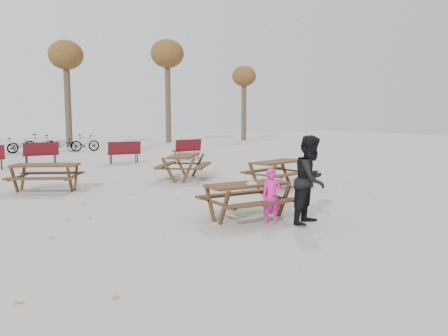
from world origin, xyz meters
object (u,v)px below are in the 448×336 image
child (272,197)px  adult (311,180)px  picnic_table_north (46,178)px  food_tray (252,183)px  soda_bottle (249,181)px  main_picnic_table (247,192)px  picnic_table_east (278,174)px  picnic_table_far (184,167)px

child → adult: adult is taller
adult → picnic_table_north: adult is taller
food_tray → soda_bottle: size_ratio=1.06×
food_tray → adult: bearing=-42.3°
main_picnic_table → food_tray: (0.00, -0.16, 0.21)m
soda_bottle → picnic_table_north: (-3.20, 5.92, -0.45)m
adult → picnic_table_east: adult is taller
picnic_table_east → picnic_table_far: picnic_table_far is taller
adult → picnic_table_north: size_ratio=0.98×
picnic_table_north → food_tray: bearing=-34.9°
picnic_table_far → main_picnic_table: bearing=-154.4°
child → picnic_table_east: size_ratio=0.61×
picnic_table_north → picnic_table_far: picnic_table_far is taller
food_tray → picnic_table_north: bearing=118.3°
main_picnic_table → soda_bottle: bearing=-103.1°
food_tray → picnic_table_north: food_tray is taller
picnic_table_north → soda_bottle: bearing=-34.8°
main_picnic_table → food_tray: 0.26m
picnic_table_east → picnic_table_north: (-6.39, 2.74, -0.00)m
picnic_table_east → picnic_table_far: bearing=107.3°
soda_bottle → picnic_table_far: soda_bottle is taller
food_tray → adult: 1.23m
child → picnic_table_north: size_ratio=0.61×
main_picnic_table → soda_bottle: soda_bottle is taller
main_picnic_table → picnic_table_north: 6.67m
soda_bottle → picnic_table_east: size_ratio=0.09×
picnic_table_north → picnic_table_far: (4.52, 0.16, 0.03)m
picnic_table_north → adult: bearing=-32.0°
main_picnic_table → child: 0.65m
main_picnic_table → child: size_ratio=1.58×
food_tray → child: bearing=-68.7°
picnic_table_east → soda_bottle: bearing=-150.6°
picnic_table_north → child: bearing=-35.4°
adult → picnic_table_east: bearing=35.0°
main_picnic_table → adult: 1.37m
adult → soda_bottle: bearing=110.0°
main_picnic_table → soda_bottle: 0.27m
food_tray → picnic_table_far: size_ratio=0.09×
adult → picnic_table_east: 4.70m
main_picnic_table → picnic_table_far: (1.30, 6.00, -0.16)m
adult → picnic_table_far: 7.01m
soda_bottle → picnic_table_far: (1.32, 6.09, -0.42)m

